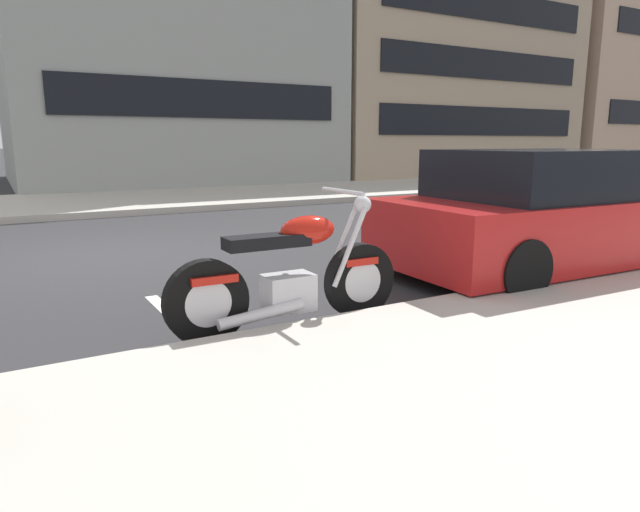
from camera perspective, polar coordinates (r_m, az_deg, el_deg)
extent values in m
plane|color=#28282B|center=(8.11, -20.57, 0.00)|extent=(260.00, 260.00, 0.00)
cube|color=#ADA89E|center=(19.63, 12.63, 7.00)|extent=(120.00, 5.00, 0.14)
cube|color=silver|center=(4.85, -13.57, -6.95)|extent=(0.12, 2.20, 0.01)
cylinder|color=black|center=(4.92, 4.00, -2.48)|extent=(0.66, 0.12, 0.65)
cylinder|color=silver|center=(4.92, 4.00, -2.48)|extent=(0.36, 0.12, 0.36)
cylinder|color=black|center=(4.34, -11.39, -4.58)|extent=(0.66, 0.12, 0.65)
cylinder|color=silver|center=(4.34, -11.39, -4.58)|extent=(0.36, 0.12, 0.36)
cube|color=silver|center=(4.59, -3.20, -3.69)|extent=(0.40, 0.26, 0.30)
cube|color=black|center=(4.42, -5.36, 1.48)|extent=(0.68, 0.23, 0.10)
ellipsoid|color=#B7190F|center=(4.57, -1.24, 2.61)|extent=(0.48, 0.25, 0.24)
cube|color=#B7190F|center=(4.31, -10.85, -2.20)|extent=(0.36, 0.18, 0.06)
cube|color=#B7190F|center=(4.87, 3.83, -0.45)|extent=(0.32, 0.16, 0.06)
cylinder|color=silver|center=(4.83, 2.13, 1.11)|extent=(0.34, 0.05, 0.65)
cylinder|color=silver|center=(4.72, 3.01, 0.84)|extent=(0.34, 0.05, 0.65)
cylinder|color=silver|center=(4.70, 2.28, 6.53)|extent=(0.04, 0.62, 0.04)
sphere|color=silver|center=(4.82, 4.31, 5.20)|extent=(0.15, 0.15, 0.15)
cylinder|color=silver|center=(4.38, -5.91, -5.84)|extent=(0.71, 0.10, 0.16)
cube|color=#AD1919|center=(7.20, 22.06, 2.72)|extent=(4.13, 1.99, 0.72)
cube|color=black|center=(7.02, 21.57, 7.72)|extent=(2.31, 1.78, 0.54)
cylinder|color=black|center=(8.79, 23.45, 2.68)|extent=(0.63, 0.24, 0.62)
cylinder|color=black|center=(6.92, 9.35, 1.33)|extent=(0.63, 0.24, 0.62)
cylinder|color=black|center=(5.70, 19.60, -1.36)|extent=(0.63, 0.24, 0.62)
cube|color=#939993|center=(23.73, -16.76, 22.49)|extent=(10.31, 11.68, 12.46)
cube|color=black|center=(17.68, -11.44, 15.26)|extent=(8.66, 0.06, 1.10)
cube|color=tan|center=(27.31, 9.86, 19.09)|extent=(12.18, 8.37, 10.40)
cube|color=black|center=(23.97, 16.23, 12.90)|extent=(10.24, 0.06, 1.10)
cube|color=black|center=(24.13, 16.53, 18.00)|extent=(10.24, 0.06, 1.10)
cube|color=black|center=(24.48, 16.84, 22.98)|extent=(10.24, 0.06, 1.10)
cube|color=tan|center=(37.65, 26.29, 18.01)|extent=(12.96, 9.16, 13.05)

